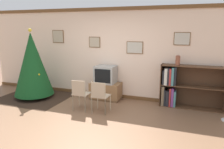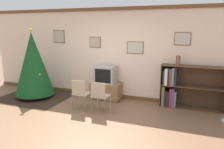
{
  "view_description": "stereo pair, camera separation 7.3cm",
  "coord_description": "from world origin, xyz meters",
  "px_view_note": "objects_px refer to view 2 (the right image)",
  "views": [
    {
      "loc": [
        2.17,
        -4.0,
        2.11
      ],
      "look_at": [
        0.29,
        1.18,
        0.93
      ],
      "focal_mm": 35.0,
      "sensor_mm": 36.0,
      "label": 1
    },
    {
      "loc": [
        2.24,
        -3.97,
        2.11
      ],
      "look_at": [
        0.29,
        1.18,
        0.93
      ],
      "focal_mm": 35.0,
      "sensor_mm": 36.0,
      "label": 2
    }
  ],
  "objects_px": {
    "bookshelf": "(180,87)",
    "television": "(106,74)",
    "tv_console": "(106,91)",
    "folding_chair_left": "(80,93)",
    "christmas_tree": "(33,64)",
    "folding_chair_right": "(100,95)",
    "vase": "(178,60)"
  },
  "relations": [
    {
      "from": "tv_console",
      "to": "folding_chair_right",
      "type": "distance_m",
      "value": 1.14
    },
    {
      "from": "television",
      "to": "folding_chair_right",
      "type": "distance_m",
      "value": 1.16
    },
    {
      "from": "bookshelf",
      "to": "vase",
      "type": "relative_size",
      "value": 6.24
    },
    {
      "from": "tv_console",
      "to": "vase",
      "type": "relative_size",
      "value": 3.43
    },
    {
      "from": "television",
      "to": "bookshelf",
      "type": "relative_size",
      "value": 0.36
    },
    {
      "from": "television",
      "to": "folding_chair_right",
      "type": "height_order",
      "value": "television"
    },
    {
      "from": "tv_console",
      "to": "vase",
      "type": "bearing_deg",
      "value": 0.87
    },
    {
      "from": "television",
      "to": "christmas_tree",
      "type": "bearing_deg",
      "value": -164.65
    },
    {
      "from": "christmas_tree",
      "to": "folding_chair_left",
      "type": "xyz_separation_m",
      "value": [
        1.86,
        -0.5,
        -0.58
      ]
    },
    {
      "from": "christmas_tree",
      "to": "vase",
      "type": "bearing_deg",
      "value": 8.47
    },
    {
      "from": "folding_chair_right",
      "to": "bookshelf",
      "type": "distance_m",
      "value": 2.19
    },
    {
      "from": "tv_console",
      "to": "television",
      "type": "xyz_separation_m",
      "value": [
        0.0,
        -0.0,
        0.51
      ]
    },
    {
      "from": "christmas_tree",
      "to": "vase",
      "type": "height_order",
      "value": "christmas_tree"
    },
    {
      "from": "christmas_tree",
      "to": "television",
      "type": "bearing_deg",
      "value": 15.35
    },
    {
      "from": "television",
      "to": "vase",
      "type": "distance_m",
      "value": 2.09
    },
    {
      "from": "tv_console",
      "to": "bookshelf",
      "type": "xyz_separation_m",
      "value": [
        2.12,
        0.08,
        0.3
      ]
    },
    {
      "from": "television",
      "to": "bookshelf",
      "type": "distance_m",
      "value": 2.13
    },
    {
      "from": "tv_console",
      "to": "folding_chair_left",
      "type": "relative_size",
      "value": 1.09
    },
    {
      "from": "christmas_tree",
      "to": "folding_chair_right",
      "type": "distance_m",
      "value": 2.53
    },
    {
      "from": "folding_chair_right",
      "to": "bookshelf",
      "type": "height_order",
      "value": "bookshelf"
    },
    {
      "from": "bookshelf",
      "to": "christmas_tree",
      "type": "bearing_deg",
      "value": -171.01
    },
    {
      "from": "folding_chair_left",
      "to": "folding_chair_right",
      "type": "relative_size",
      "value": 1.0
    },
    {
      "from": "vase",
      "to": "folding_chair_right",
      "type": "bearing_deg",
      "value": -147.35
    },
    {
      "from": "tv_console",
      "to": "folding_chair_right",
      "type": "relative_size",
      "value": 1.09
    },
    {
      "from": "folding_chair_left",
      "to": "vase",
      "type": "distance_m",
      "value": 2.68
    },
    {
      "from": "tv_console",
      "to": "vase",
      "type": "xyz_separation_m",
      "value": [
        2.02,
        0.03,
        1.03
      ]
    },
    {
      "from": "television",
      "to": "vase",
      "type": "height_order",
      "value": "vase"
    },
    {
      "from": "bookshelf",
      "to": "television",
      "type": "bearing_deg",
      "value": -177.64
    },
    {
      "from": "television",
      "to": "tv_console",
      "type": "bearing_deg",
      "value": 90.0
    },
    {
      "from": "folding_chair_right",
      "to": "christmas_tree",
      "type": "bearing_deg",
      "value": 168.26
    },
    {
      "from": "folding_chair_right",
      "to": "vase",
      "type": "relative_size",
      "value": 3.13
    },
    {
      "from": "tv_console",
      "to": "folding_chair_left",
      "type": "xyz_separation_m",
      "value": [
        -0.27,
        -1.09,
        0.22
      ]
    }
  ]
}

